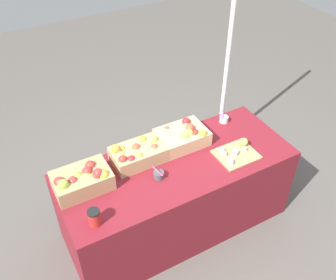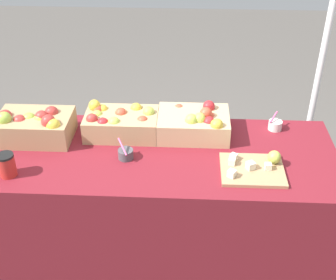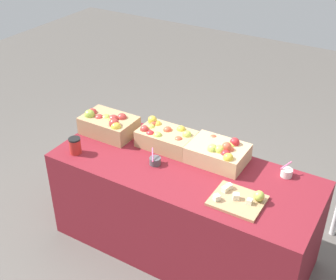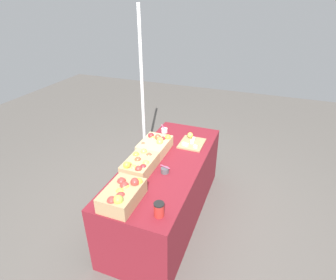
{
  "view_description": "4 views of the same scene",
  "coord_description": "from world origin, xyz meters",
  "px_view_note": "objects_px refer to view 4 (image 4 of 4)",
  "views": [
    {
      "loc": [
        -1.12,
        -1.88,
        2.81
      ],
      "look_at": [
        -0.05,
        0.05,
        0.97
      ],
      "focal_mm": 40.81,
      "sensor_mm": 36.0,
      "label": 1
    },
    {
      "loc": [
        0.13,
        -2.03,
        2.15
      ],
      "look_at": [
        0.03,
        -0.0,
        0.82
      ],
      "focal_mm": 48.61,
      "sensor_mm": 36.0,
      "label": 2
    },
    {
      "loc": [
        1.21,
        -2.23,
        2.54
      ],
      "look_at": [
        -0.11,
        -0.03,
        0.95
      ],
      "focal_mm": 47.68,
      "sensor_mm": 36.0,
      "label": 3
    },
    {
      "loc": [
        -2.29,
        -0.9,
        2.32
      ],
      "look_at": [
        0.09,
        0.01,
        0.95
      ],
      "focal_mm": 29.29,
      "sensor_mm": 36.0,
      "label": 4
    }
  ],
  "objects_px": {
    "apple_crate_right": "(155,145)",
    "sample_bowl_mid": "(164,130)",
    "apple_crate_middle": "(140,165)",
    "cutting_board_front": "(191,142)",
    "apple_crate_left": "(123,194)",
    "tent_pole": "(142,93)",
    "sample_bowl_near": "(165,170)",
    "coffee_cup": "(159,209)"
  },
  "relations": [
    {
      "from": "apple_crate_right",
      "to": "sample_bowl_mid",
      "type": "xyz_separation_m",
      "value": [
        0.47,
        0.08,
        -0.04
      ]
    },
    {
      "from": "apple_crate_middle",
      "to": "cutting_board_front",
      "type": "height_order",
      "value": "apple_crate_middle"
    },
    {
      "from": "apple_crate_middle",
      "to": "sample_bowl_mid",
      "type": "distance_m",
      "value": 0.9
    },
    {
      "from": "apple_crate_left",
      "to": "sample_bowl_mid",
      "type": "height_order",
      "value": "apple_crate_left"
    },
    {
      "from": "cutting_board_front",
      "to": "tent_pole",
      "type": "bearing_deg",
      "value": 60.16
    },
    {
      "from": "apple_crate_left",
      "to": "sample_bowl_near",
      "type": "bearing_deg",
      "value": -17.96
    },
    {
      "from": "apple_crate_left",
      "to": "sample_bowl_mid",
      "type": "relative_size",
      "value": 4.21
    },
    {
      "from": "cutting_board_front",
      "to": "apple_crate_left",
      "type": "bearing_deg",
      "value": 168.41
    },
    {
      "from": "apple_crate_right",
      "to": "cutting_board_front",
      "type": "bearing_deg",
      "value": -47.46
    },
    {
      "from": "apple_crate_left",
      "to": "apple_crate_middle",
      "type": "bearing_deg",
      "value": 8.71
    },
    {
      "from": "apple_crate_right",
      "to": "tent_pole",
      "type": "relative_size",
      "value": 0.18
    },
    {
      "from": "sample_bowl_mid",
      "to": "cutting_board_front",
      "type": "bearing_deg",
      "value": -111.6
    },
    {
      "from": "apple_crate_middle",
      "to": "sample_bowl_near",
      "type": "xyz_separation_m",
      "value": [
        0.06,
        -0.25,
        -0.05
      ]
    },
    {
      "from": "cutting_board_front",
      "to": "coffee_cup",
      "type": "height_order",
      "value": "coffee_cup"
    },
    {
      "from": "tent_pole",
      "to": "sample_bowl_mid",
      "type": "bearing_deg",
      "value": -126.25
    },
    {
      "from": "sample_bowl_mid",
      "to": "coffee_cup",
      "type": "distance_m",
      "value": 1.5
    },
    {
      "from": "apple_crate_right",
      "to": "cutting_board_front",
      "type": "relative_size",
      "value": 1.25
    },
    {
      "from": "apple_crate_left",
      "to": "tent_pole",
      "type": "height_order",
      "value": "tent_pole"
    },
    {
      "from": "tent_pole",
      "to": "sample_bowl_near",
      "type": "bearing_deg",
      "value": -145.91
    },
    {
      "from": "apple_crate_left",
      "to": "cutting_board_front",
      "type": "bearing_deg",
      "value": -11.59
    },
    {
      "from": "coffee_cup",
      "to": "tent_pole",
      "type": "height_order",
      "value": "tent_pole"
    },
    {
      "from": "apple_crate_middle",
      "to": "apple_crate_right",
      "type": "relative_size",
      "value": 1.02
    },
    {
      "from": "apple_crate_left",
      "to": "apple_crate_middle",
      "type": "relative_size",
      "value": 1.0
    },
    {
      "from": "apple_crate_left",
      "to": "coffee_cup",
      "type": "xyz_separation_m",
      "value": [
        -0.04,
        -0.35,
        -0.02
      ]
    },
    {
      "from": "coffee_cup",
      "to": "tent_pole",
      "type": "bearing_deg",
      "value": 29.05
    },
    {
      "from": "apple_crate_right",
      "to": "sample_bowl_near",
      "type": "distance_m",
      "value": 0.45
    },
    {
      "from": "apple_crate_right",
      "to": "cutting_board_front",
      "type": "distance_m",
      "value": 0.46
    },
    {
      "from": "apple_crate_left",
      "to": "coffee_cup",
      "type": "relative_size",
      "value": 3.32
    },
    {
      "from": "apple_crate_middle",
      "to": "cutting_board_front",
      "type": "xyz_separation_m",
      "value": [
        0.74,
        -0.32,
        -0.06
      ]
    },
    {
      "from": "cutting_board_front",
      "to": "apple_crate_middle",
      "type": "bearing_deg",
      "value": 156.5
    },
    {
      "from": "apple_crate_left",
      "to": "apple_crate_right",
      "type": "bearing_deg",
      "value": 5.57
    },
    {
      "from": "apple_crate_middle",
      "to": "sample_bowl_near",
      "type": "distance_m",
      "value": 0.26
    },
    {
      "from": "apple_crate_right",
      "to": "sample_bowl_near",
      "type": "relative_size",
      "value": 3.62
    },
    {
      "from": "apple_crate_middle",
      "to": "tent_pole",
      "type": "height_order",
      "value": "tent_pole"
    },
    {
      "from": "cutting_board_front",
      "to": "tent_pole",
      "type": "height_order",
      "value": "tent_pole"
    },
    {
      "from": "sample_bowl_near",
      "to": "tent_pole",
      "type": "height_order",
      "value": "tent_pole"
    },
    {
      "from": "tent_pole",
      "to": "coffee_cup",
      "type": "bearing_deg",
      "value": -150.95
    },
    {
      "from": "cutting_board_front",
      "to": "sample_bowl_near",
      "type": "xyz_separation_m",
      "value": [
        -0.67,
        0.08,
        0.01
      ]
    },
    {
      "from": "cutting_board_front",
      "to": "sample_bowl_mid",
      "type": "height_order",
      "value": "sample_bowl_mid"
    },
    {
      "from": "sample_bowl_mid",
      "to": "sample_bowl_near",
      "type": "bearing_deg",
      "value": -158.14
    },
    {
      "from": "apple_crate_right",
      "to": "coffee_cup",
      "type": "relative_size",
      "value": 3.25
    },
    {
      "from": "apple_crate_middle",
      "to": "coffee_cup",
      "type": "xyz_separation_m",
      "value": [
        -0.51,
        -0.42,
        -0.01
      ]
    }
  ]
}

